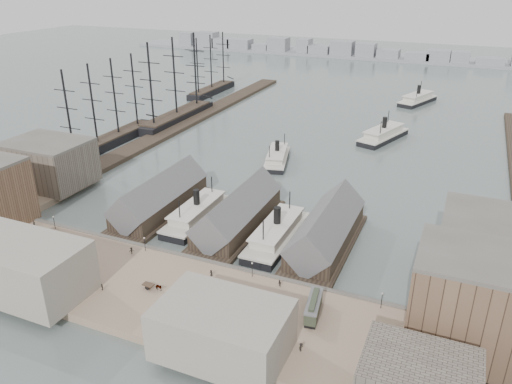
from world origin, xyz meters
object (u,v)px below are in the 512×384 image
at_px(horse_cart_left, 65,238).
at_px(horse_cart_center, 156,287).
at_px(horse_cart_right, 264,324).
at_px(ferry_docked_west, 197,213).
at_px(tram, 313,308).

height_order(horse_cart_left, horse_cart_center, horse_cart_center).
bearing_deg(horse_cart_right, horse_cart_left, 80.08).
height_order(ferry_docked_west, tram, ferry_docked_west).
distance_m(ferry_docked_west, horse_cart_center, 38.33).
bearing_deg(horse_cart_left, horse_cart_center, -100.34).
distance_m(ferry_docked_west, horse_cart_right, 54.12).
bearing_deg(horse_cart_right, ferry_docked_west, 44.25).
bearing_deg(ferry_docked_west, horse_cart_left, -131.41).
bearing_deg(horse_cart_left, tram, -88.41).
bearing_deg(horse_cart_center, ferry_docked_west, 19.74).
xyz_separation_m(ferry_docked_west, horse_cart_center, (10.20, -36.95, 0.38)).
distance_m(ferry_docked_west, horse_cart_left, 36.94).
relative_size(ferry_docked_west, horse_cart_center, 5.92).
relative_size(horse_cart_left, horse_cart_center, 0.94).
bearing_deg(ferry_docked_west, horse_cart_right, -46.27).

